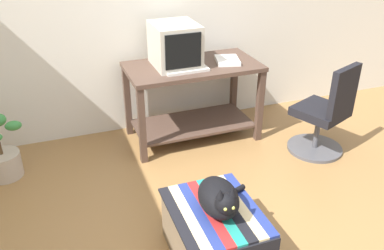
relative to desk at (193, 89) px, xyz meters
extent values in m
cube|color=silver|center=(-0.34, 0.45, 0.78)|extent=(8.00, 0.10, 2.60)
cube|color=#4C382D|center=(-0.58, -0.30, -0.16)|extent=(0.06, 0.06, 0.73)
cube|color=#4C382D|center=(0.59, -0.28, -0.16)|extent=(0.06, 0.06, 0.73)
cube|color=#4C382D|center=(0.58, 0.30, -0.16)|extent=(0.06, 0.06, 0.73)
cube|color=#4C382D|center=(-0.59, 0.28, -0.16)|extent=(0.06, 0.06, 0.73)
cube|color=#4C382D|center=(0.00, 0.00, -0.38)|extent=(1.16, 0.57, 0.02)
cube|color=#4C382D|center=(0.00, 0.00, 0.23)|extent=(1.27, 0.67, 0.04)
cube|color=#BCB7A8|center=(-0.16, 0.04, 0.26)|extent=(0.29, 0.32, 0.02)
cube|color=#BCB7A8|center=(-0.16, 0.04, 0.44)|extent=(0.41, 0.46, 0.39)
cube|color=black|center=(-0.16, -0.20, 0.45)|extent=(0.33, 0.02, 0.31)
cube|color=beige|center=(-0.11, -0.15, 0.26)|extent=(0.40, 0.16, 0.02)
cube|color=white|center=(0.34, -0.04, 0.27)|extent=(0.27, 0.31, 0.04)
cube|color=#7A664C|center=(-0.43, -1.59, -0.34)|extent=(0.52, 0.63, 0.37)
cube|color=black|center=(-0.67, -1.59, -0.15)|extent=(0.07, 0.68, 0.02)
cube|color=beige|center=(-0.60, -1.59, -0.15)|extent=(0.07, 0.68, 0.02)
cube|color=navy|center=(-0.53, -1.59, -0.15)|extent=(0.07, 0.68, 0.02)
cube|color=#AD2323|center=(-0.46, -1.59, -0.15)|extent=(0.07, 0.68, 0.02)
cube|color=#1E897A|center=(-0.40, -1.59, -0.15)|extent=(0.07, 0.68, 0.02)
cube|color=black|center=(-0.33, -1.59, -0.15)|extent=(0.07, 0.68, 0.02)
cube|color=beige|center=(-0.26, -1.59, -0.15)|extent=(0.07, 0.68, 0.02)
cube|color=navy|center=(-0.19, -1.59, -0.15)|extent=(0.07, 0.68, 0.02)
ellipsoid|color=black|center=(-0.41, -1.60, -0.04)|extent=(0.28, 0.39, 0.20)
sphere|color=black|center=(-0.42, -1.74, 0.02)|extent=(0.13, 0.13, 0.13)
cylinder|color=black|center=(-0.30, -1.50, -0.12)|extent=(0.29, 0.14, 0.04)
cone|color=black|center=(-0.46, -1.73, 0.10)|extent=(0.05, 0.05, 0.06)
cone|color=black|center=(-0.39, -1.74, 0.10)|extent=(0.05, 0.05, 0.06)
sphere|color=#C6D151|center=(-0.45, -1.79, 0.03)|extent=(0.02, 0.02, 0.02)
sphere|color=#C6D151|center=(-0.41, -1.80, 0.03)|extent=(0.02, 0.02, 0.02)
cylinder|color=#B7A893|center=(-1.77, -0.11, -0.41)|extent=(0.29, 0.29, 0.22)
cylinder|color=brown|center=(-1.77, -0.11, -0.22)|extent=(0.03, 0.03, 0.15)
ellipsoid|color=#38843D|center=(-1.63, -0.15, -0.04)|extent=(0.13, 0.08, 0.08)
cylinder|color=#4C4C51|center=(1.02, -0.65, -0.51)|extent=(0.52, 0.52, 0.03)
cylinder|color=#4C4C51|center=(1.02, -0.65, -0.32)|extent=(0.05, 0.05, 0.34)
cube|color=black|center=(1.02, -0.65, -0.11)|extent=(0.55, 0.55, 0.08)
cube|color=black|center=(1.09, -0.83, 0.15)|extent=(0.37, 0.20, 0.44)
cylinder|color=black|center=(0.41, 0.03, 0.25)|extent=(0.14, 0.04, 0.01)
camera|label=1|loc=(-1.27, -3.48, 1.56)|focal=38.70mm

